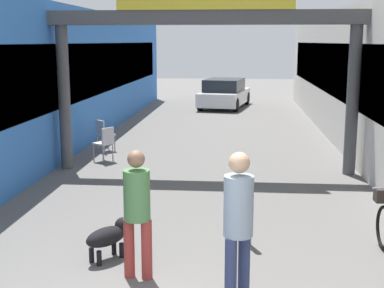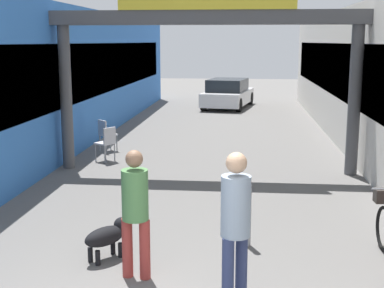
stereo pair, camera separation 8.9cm
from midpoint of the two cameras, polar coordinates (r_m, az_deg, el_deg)
name	(u,v)px [view 1 (the left image)]	position (r m, az deg, el deg)	size (l,w,h in m)	color
storefront_left	(38,78)	(16.38, -16.27, 6.81)	(3.00, 26.00, 3.96)	blue
arcade_sign_gateway	(205,39)	(12.32, 1.21, 11.14)	(7.40, 0.47, 4.35)	#4C4C4F
pedestrian_with_dog	(137,206)	(6.86, -6.25, -6.60)	(0.40, 0.39, 1.69)	#99332D
pedestrian_companion	(238,218)	(6.12, 4.54, -7.92)	(0.48, 0.48, 1.82)	navy
dog_on_leash	(110,236)	(7.71, -9.11, -9.62)	(0.66, 0.74, 0.55)	black
bollard_post_metal	(249,213)	(8.08, 5.75, -7.38)	(0.10, 0.10, 0.98)	gray
cafe_chair_aluminium_nearer	(105,141)	(13.73, -9.44, 0.32)	(0.55, 0.55, 0.89)	gray
cafe_chair_aluminium_farther	(103,133)	(15.01, -9.60, 1.22)	(0.57, 0.57, 0.89)	gray
parked_car_white	(224,94)	(24.87, 3.38, 5.38)	(2.43, 4.25, 1.33)	silver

